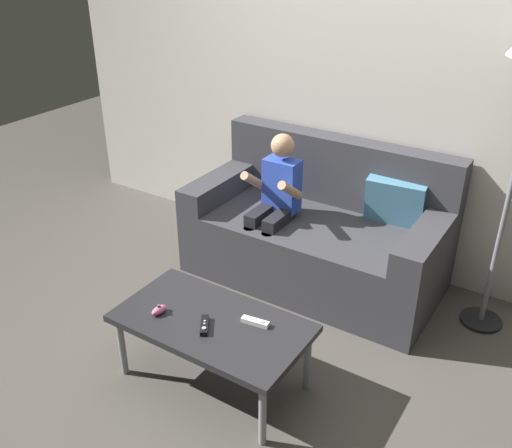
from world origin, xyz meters
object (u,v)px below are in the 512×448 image
object	(u,v)px
person_seated_on_couch	(274,201)
game_remote_black_far_corner	(205,325)
coffee_table	(212,326)
couch	(319,234)
nunchuk_pink	(159,310)
game_remote_white_near_edge	(255,322)

from	to	relation	value
person_seated_on_couch	game_remote_black_far_corner	bearing A→B (deg)	-76.77
person_seated_on_couch	coffee_table	xyz separation A→B (m)	(0.25, -1.00, -0.22)
person_seated_on_couch	coffee_table	distance (m)	1.05
couch	game_remote_black_far_corner	world-z (taller)	couch
nunchuk_pink	couch	bearing A→B (deg)	79.28
coffee_table	game_remote_black_far_corner	size ratio (longest dim) A/B	7.00
person_seated_on_couch	game_remote_white_near_edge	distance (m)	1.02
nunchuk_pink	game_remote_black_far_corner	xyz separation A→B (m)	(0.26, 0.03, -0.01)
couch	game_remote_black_far_corner	bearing A→B (deg)	-89.30
couch	coffee_table	xyz separation A→B (m)	(0.01, -1.18, 0.03)
coffee_table	nunchuk_pink	xyz separation A→B (m)	(-0.25, -0.10, 0.06)
person_seated_on_couch	game_remote_white_near_edge	xyz separation A→B (m)	(0.44, -0.91, -0.17)
couch	coffee_table	distance (m)	1.18
person_seated_on_couch	nunchuk_pink	world-z (taller)	person_seated_on_couch
person_seated_on_couch	couch	bearing A→B (deg)	37.99
couch	coffee_table	bearing A→B (deg)	-89.44
person_seated_on_couch	game_remote_white_near_edge	size ratio (longest dim) A/B	6.79
game_remote_white_near_edge	game_remote_black_far_corner	world-z (taller)	same
game_remote_black_far_corner	person_seated_on_couch	bearing A→B (deg)	103.23
coffee_table	game_remote_white_near_edge	size ratio (longest dim) A/B	6.65
game_remote_black_far_corner	coffee_table	bearing A→B (deg)	93.31
game_remote_white_near_edge	couch	bearing A→B (deg)	100.73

